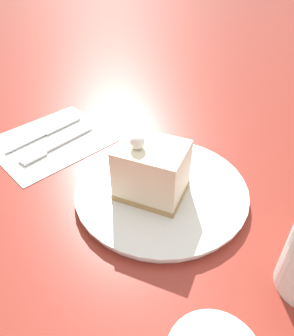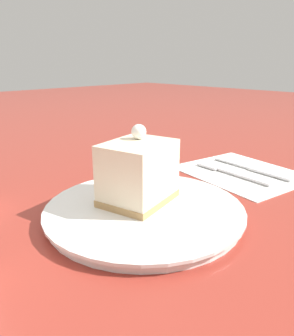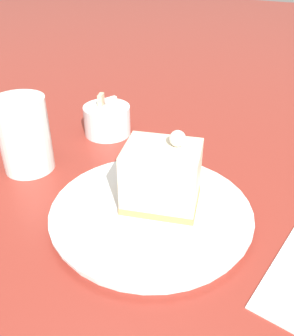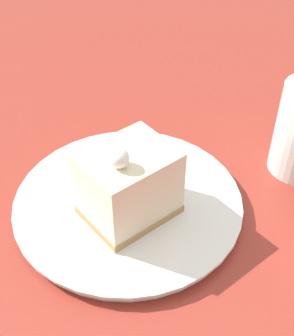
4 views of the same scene
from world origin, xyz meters
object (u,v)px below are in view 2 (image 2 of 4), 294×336
object	(u,v)px
cake_slice	(138,172)
knife	(258,170)
plate	(144,210)
fork	(226,171)

from	to	relation	value
cake_slice	knife	bearing A→B (deg)	-21.26
knife	plate	bearing A→B (deg)	-178.01
knife	cake_slice	bearing A→B (deg)	178.08
fork	plate	bearing A→B (deg)	-169.13
cake_slice	fork	size ratio (longest dim) A/B	0.72
plate	knife	bearing A→B (deg)	-3.50
cake_slice	knife	distance (m)	0.28
cake_slice	fork	xyz separation A→B (m)	(0.23, 0.00, -0.05)
fork	knife	world-z (taller)	same
plate	fork	distance (m)	0.23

